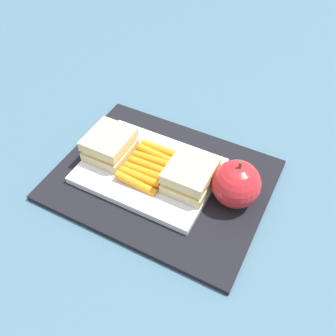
{
  "coord_description": "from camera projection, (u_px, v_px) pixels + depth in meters",
  "views": [
    {
      "loc": [
        0.21,
        -0.38,
        0.51
      ],
      "look_at": [
        0.01,
        0.0,
        0.04
      ],
      "focal_mm": 40.49,
      "sensor_mm": 36.0,
      "label": 1
    }
  ],
  "objects": [
    {
      "name": "ground_plane",
      "position": [
        162.0,
        182.0,
        0.66
      ],
      "size": [
        2.4,
        2.4,
        0.0
      ],
      "primitive_type": "plane",
      "color": "#42667A"
    },
    {
      "name": "lunchbag_mat",
      "position": [
        162.0,
        180.0,
        0.66
      ],
      "size": [
        0.36,
        0.28,
        0.01
      ],
      "primitive_type": "cube",
      "color": "black",
      "rests_on": "ground_plane"
    },
    {
      "name": "food_tray",
      "position": [
        149.0,
        171.0,
        0.66
      ],
      "size": [
        0.23,
        0.17,
        0.01
      ],
      "primitive_type": "cube",
      "color": "white",
      "rests_on": "lunchbag_mat"
    },
    {
      "name": "sandwich_half_left",
      "position": [
        110.0,
        145.0,
        0.66
      ],
      "size": [
        0.07,
        0.08,
        0.04
      ],
      "color": "#DBC189",
      "rests_on": "food_tray"
    },
    {
      "name": "sandwich_half_right",
      "position": [
        190.0,
        176.0,
        0.61
      ],
      "size": [
        0.07,
        0.08,
        0.04
      ],
      "color": "#DBC189",
      "rests_on": "food_tray"
    },
    {
      "name": "carrot_sticks_bundle",
      "position": [
        149.0,
        166.0,
        0.65
      ],
      "size": [
        0.08,
        0.1,
        0.02
      ],
      "color": "orange",
      "rests_on": "food_tray"
    },
    {
      "name": "apple",
      "position": [
        236.0,
        184.0,
        0.6
      ],
      "size": [
        0.08,
        0.08,
        0.09
      ],
      "color": "red",
      "rests_on": "lunchbag_mat"
    }
  ]
}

